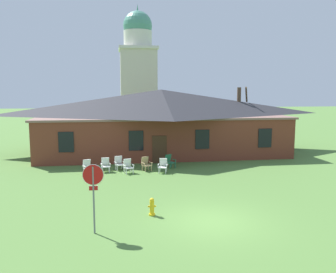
% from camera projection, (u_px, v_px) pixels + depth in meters
% --- Properties ---
extents(ground_plane, '(200.00, 200.00, 0.00)m').
position_uv_depth(ground_plane, '(212.00, 221.00, 14.60)').
color(ground_plane, '#517A38').
extents(brick_building, '(21.14, 10.40, 5.58)m').
position_uv_depth(brick_building, '(161.00, 120.00, 31.05)').
color(brick_building, brown).
rests_on(brick_building, ground).
extents(dome_tower, '(5.18, 5.18, 16.98)m').
position_uv_depth(dome_tower, '(138.00, 75.00, 47.34)').
color(dome_tower, beige).
rests_on(dome_tower, ground).
extents(stop_sign, '(0.81, 0.07, 2.71)m').
position_uv_depth(stop_sign, '(93.00, 185.00, 13.11)').
color(stop_sign, slate).
rests_on(stop_sign, ground).
extents(lawn_chair_by_porch, '(0.80, 0.84, 0.96)m').
position_uv_depth(lawn_chair_by_porch, '(88.00, 167.00, 22.85)').
color(lawn_chair_by_porch, silver).
rests_on(lawn_chair_by_porch, ground).
extents(lawn_chair_near_door, '(0.68, 0.71, 0.96)m').
position_uv_depth(lawn_chair_near_door, '(105.00, 164.00, 23.48)').
color(lawn_chair_near_door, silver).
rests_on(lawn_chair_near_door, ground).
extents(lawn_chair_left_end, '(0.74, 0.79, 0.96)m').
position_uv_depth(lawn_chair_left_end, '(119.00, 163.00, 24.05)').
color(lawn_chair_left_end, silver).
rests_on(lawn_chair_left_end, ground).
extents(lawn_chair_middle, '(0.74, 0.79, 0.96)m').
position_uv_depth(lawn_chair_middle, '(128.00, 166.00, 23.07)').
color(lawn_chair_middle, silver).
rests_on(lawn_chair_middle, ground).
extents(lawn_chair_right_end, '(0.79, 0.83, 0.96)m').
position_uv_depth(lawn_chair_right_end, '(146.00, 163.00, 23.82)').
color(lawn_chair_right_end, tan).
rests_on(lawn_chair_right_end, ground).
extents(lawn_chair_far_side, '(0.74, 0.79, 0.96)m').
position_uv_depth(lawn_chair_far_side, '(163.00, 165.00, 23.23)').
color(lawn_chair_far_side, silver).
rests_on(lawn_chair_far_side, ground).
extents(lawn_chair_under_eave, '(0.83, 0.86, 0.96)m').
position_uv_depth(lawn_chair_under_eave, '(170.00, 161.00, 24.70)').
color(lawn_chair_under_eave, '#28704C').
rests_on(lawn_chair_under_eave, ground).
extents(bare_tree_beside_building, '(2.18, 1.60, 5.83)m').
position_uv_depth(bare_tree_beside_building, '(239.00, 117.00, 31.94)').
color(bare_tree_beside_building, brown).
rests_on(bare_tree_beside_building, ground).
extents(fire_hydrant, '(0.36, 0.28, 0.79)m').
position_uv_depth(fire_hydrant, '(152.00, 207.00, 15.25)').
color(fire_hydrant, gold).
rests_on(fire_hydrant, ground).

